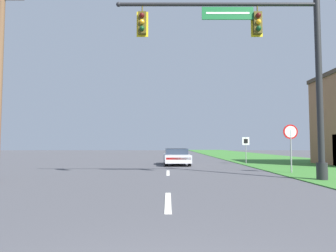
% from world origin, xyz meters
% --- Properties ---
extents(grass_verge_right, '(10.00, 110.00, 0.04)m').
position_xyz_m(grass_verge_right, '(10.50, 30.00, 0.02)').
color(grass_verge_right, '#38752D').
rests_on(grass_verge_right, ground).
extents(road_center_line, '(0.16, 34.80, 0.01)m').
position_xyz_m(road_center_line, '(0.00, 22.00, 0.01)').
color(road_center_line, silver).
rests_on(road_center_line, ground).
extents(signal_mast, '(8.85, 0.47, 8.35)m').
position_xyz_m(signal_mast, '(4.35, 10.62, 5.08)').
color(signal_mast, '#232326').
rests_on(signal_mast, grass_verge_right).
extents(car_ahead, '(1.98, 4.47, 1.19)m').
position_xyz_m(car_ahead, '(0.63, 20.42, 0.60)').
color(car_ahead, black).
rests_on(car_ahead, ground).
extents(stop_sign, '(0.76, 0.07, 2.50)m').
position_xyz_m(stop_sign, '(6.41, 13.74, 1.86)').
color(stop_sign, gray).
rests_on(stop_sign, grass_verge_right).
extents(route_sign_post, '(0.55, 0.06, 2.03)m').
position_xyz_m(route_sign_post, '(6.02, 21.29, 1.53)').
color(route_sign_post, gray).
rests_on(route_sign_post, grass_verge_right).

